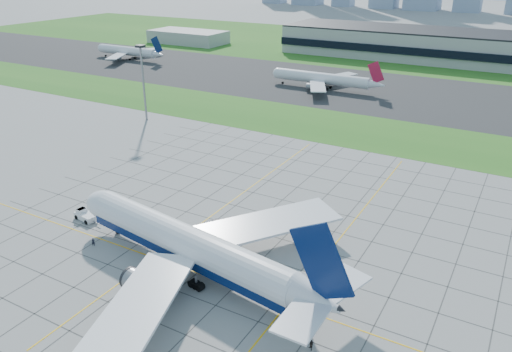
{
  "coord_description": "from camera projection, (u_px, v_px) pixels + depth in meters",
  "views": [
    {
      "loc": [
        46.34,
        -62.06,
        52.06
      ],
      "look_at": [
        -4.4,
        27.15,
        7.0
      ],
      "focal_mm": 35.0,
      "sensor_mm": 36.0,
      "label": 1
    }
  ],
  "objects": [
    {
      "name": "grass_far",
      "position": [
        453.0,
        54.0,
        294.26
      ],
      "size": [
        700.0,
        145.0,
        0.04
      ],
      "primitive_type": "cube",
      "color": "#26631C",
      "rests_on": "ground"
    },
    {
      "name": "distant_jet_0",
      "position": [
        128.0,
        51.0,
        276.3
      ],
      "size": [
        44.37,
        42.66,
        14.08
      ],
      "color": "white",
      "rests_on": "ground"
    },
    {
      "name": "service_block",
      "position": [
        188.0,
        37.0,
        329.27
      ],
      "size": [
        50.0,
        25.0,
        8.0
      ],
      "primitive_type": "cube",
      "color": "#B7B7B2",
      "rests_on": "ground"
    },
    {
      "name": "pushback_tug",
      "position": [
        85.0,
        215.0,
        107.74
      ],
      "size": [
        7.99,
        3.43,
        2.19
      ],
      "rotation": [
        0.0,
        0.0,
        -0.15
      ],
      "color": "white",
      "rests_on": "ground"
    },
    {
      "name": "crew_far",
      "position": [
        311.0,
        344.0,
        71.79
      ],
      "size": [
        1.19,
        1.15,
        1.93
      ],
      "primitive_type": "imported",
      "rotation": [
        0.0,
        0.0,
        -0.65
      ],
      "color": "black",
      "rests_on": "ground"
    },
    {
      "name": "asphalt_taxiway",
      "position": [
        406.0,
        94.0,
        206.7
      ],
      "size": [
        700.0,
        75.0,
        0.04
      ],
      "primitive_type": "cube",
      "color": "#383838",
      "rests_on": "ground"
    },
    {
      "name": "grass_median",
      "position": [
        363.0,
        131.0,
        162.93
      ],
      "size": [
        700.0,
        35.0,
        0.04
      ],
      "primitive_type": "cube",
      "color": "#26631C",
      "rests_on": "ground"
    },
    {
      "name": "ground",
      "position": [
        204.0,
        267.0,
        91.3
      ],
      "size": [
        1400.0,
        1400.0,
        0.0
      ],
      "primitive_type": "plane",
      "color": "#9D9D98",
      "rests_on": "ground"
    },
    {
      "name": "distant_jet_1",
      "position": [
        323.0,
        78.0,
        213.84
      ],
      "size": [
        48.08,
        42.66,
        14.08
      ],
      "color": "white",
      "rests_on": "ground"
    },
    {
      "name": "airliner",
      "position": [
        189.0,
        245.0,
        88.44
      ],
      "size": [
        60.69,
        61.06,
        19.18
      ],
      "rotation": [
        0.0,
        0.0,
        -0.15
      ],
      "color": "white",
      "rests_on": "ground"
    },
    {
      "name": "apron_markings",
      "position": [
        237.0,
        241.0,
        99.93
      ],
      "size": [
        120.0,
        130.0,
        0.03
      ],
      "color": "#474744",
      "rests_on": "ground"
    },
    {
      "name": "light_mast",
      "position": [
        143.0,
        73.0,
        168.22
      ],
      "size": [
        2.5,
        2.5,
        25.6
      ],
      "color": "gray",
      "rests_on": "ground"
    },
    {
      "name": "crew_near",
      "position": [
        93.0,
        242.0,
        97.77
      ],
      "size": [
        0.76,
        0.71,
        1.73
      ],
      "primitive_type": "imported",
      "rotation": [
        0.0,
        0.0,
        0.64
      ],
      "color": "black",
      "rests_on": "ground"
    }
  ]
}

